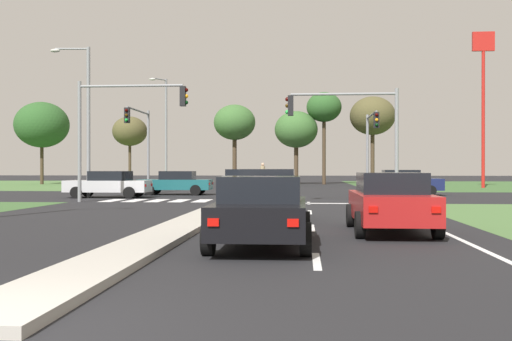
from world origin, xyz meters
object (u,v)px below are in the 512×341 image
object	(u,v)px
car_silver_fourth	(109,184)
street_lamp_third	(165,127)
car_grey_third	(236,178)
car_beige_fifth	(269,195)
street_lamp_second	(85,113)
car_maroon_eighth	(251,176)
car_teal_near	(176,183)
car_red_sixth	(390,202)
traffic_signal_near_left	(119,118)
car_black_second	(262,210)
treeline_sixth	(373,116)
pedestrian_at_median	(263,173)
fastfood_pole_sign	(483,75)
traffic_signal_near_right	(354,123)
treeline_second	(130,131)
treeline_fifth	(296,130)
car_navy_seventh	(403,182)
treeline_near	(42,125)
treeline_third	(235,123)
treeline_fourth	(324,108)
traffic_signal_far_left	(141,133)
traffic_signal_far_right	(371,136)

from	to	relation	value
car_silver_fourth	street_lamp_third	xyz separation A→B (m)	(-1.16, 18.89, 4.43)
car_grey_third	street_lamp_third	distance (m)	8.02
car_beige_fifth	street_lamp_second	world-z (taller)	street_lamp_second
car_maroon_eighth	car_silver_fourth	bearing A→B (deg)	80.85
car_teal_near	car_silver_fourth	size ratio (longest dim) A/B	0.96
car_red_sixth	traffic_signal_near_left	size ratio (longest dim) A/B	0.77
car_black_second	street_lamp_second	bearing A→B (deg)	118.93
car_maroon_eighth	treeline_sixth	distance (m)	14.38
car_grey_third	car_beige_fifth	xyz separation A→B (m)	(4.49, -31.42, 0.03)
street_lamp_third	pedestrian_at_median	distance (m)	11.50
car_maroon_eighth	fastfood_pole_sign	distance (m)	25.80
car_grey_third	car_red_sixth	bearing A→B (deg)	102.69
car_grey_third	traffic_signal_near_right	xyz separation A→B (m)	(7.91, -21.29, 2.96)
traffic_signal_near_left	treeline_second	distance (m)	36.44
treeline_fifth	car_navy_seventh	bearing A→B (deg)	-74.89
treeline_near	street_lamp_third	bearing A→B (deg)	-29.92
treeline_third	car_navy_seventh	bearing A→B (deg)	-63.22
car_beige_fifth	treeline_fourth	distance (m)	43.93
car_navy_seventh	traffic_signal_far_left	world-z (taller)	traffic_signal_far_left
car_beige_fifth	traffic_signal_far_right	bearing A→B (deg)	75.71
car_teal_near	car_maroon_eighth	distance (m)	28.16
car_grey_third	fastfood_pole_sign	world-z (taller)	fastfood_pole_sign
traffic_signal_far_right	street_lamp_third	bearing A→B (deg)	143.45
car_red_sixth	street_lamp_third	size ratio (longest dim) A/B	0.48
traffic_signal_far_left	traffic_signal_near_left	distance (m)	11.36
car_grey_third	car_silver_fourth	xyz separation A→B (m)	(-5.27, -16.98, -0.03)
car_navy_seventh	treeline_sixth	bearing A→B (deg)	177.91
traffic_signal_near_left	treeline_third	world-z (taller)	treeline_third
treeline_second	treeline_fifth	world-z (taller)	treeline_fifth
traffic_signal_near_right	street_lamp_third	distance (m)	27.32
street_lamp_third	treeline_near	distance (m)	16.98
car_teal_near	street_lamp_second	bearing A→B (deg)	134.45
car_red_sixth	fastfood_pole_sign	xyz separation A→B (m)	(12.72, 36.60, 8.59)
car_maroon_eighth	traffic_signal_near_left	size ratio (longest dim) A/B	0.77
car_teal_near	treeline_second	bearing A→B (deg)	21.63
traffic_signal_far_left	treeline_near	xyz separation A→B (m)	(-15.82, 20.48, 2.10)
car_navy_seventh	car_maroon_eighth	world-z (taller)	car_navy_seventh
traffic_signal_near_left	street_lamp_second	bearing A→B (deg)	127.75
treeline_near	treeline_third	size ratio (longest dim) A/B	1.02
pedestrian_at_median	treeline_fourth	world-z (taller)	treeline_fourth
street_lamp_third	treeline_fifth	bearing A→B (deg)	41.72
pedestrian_at_median	treeline_fourth	bearing A→B (deg)	-123.29
treeline_third	car_black_second	bearing A→B (deg)	-82.89
pedestrian_at_median	treeline_sixth	bearing A→B (deg)	-138.10
car_teal_near	street_lamp_second	distance (m)	7.13
car_black_second	traffic_signal_near_left	bearing A→B (deg)	116.41
street_lamp_third	treeline_third	distance (m)	12.23
treeline_sixth	car_navy_seventh	bearing A→B (deg)	-92.09
pedestrian_at_median	treeline_fifth	bearing A→B (deg)	-113.80
treeline_second	traffic_signal_near_left	bearing A→B (deg)	-74.71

